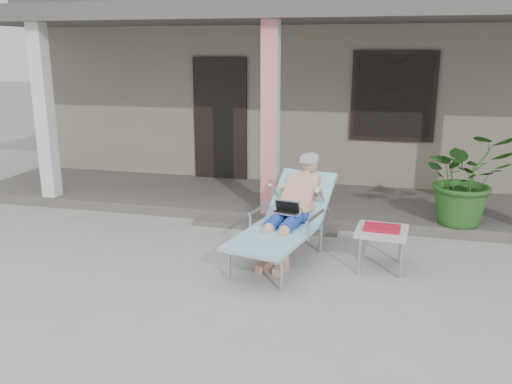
# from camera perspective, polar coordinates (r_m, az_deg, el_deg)

# --- Properties ---
(ground) EXTENTS (60.00, 60.00, 0.00)m
(ground) POSITION_cam_1_polar(r_m,az_deg,el_deg) (5.79, -3.33, -9.53)
(ground) COLOR #9E9E99
(ground) RESTS_ON ground
(house) EXTENTS (10.40, 5.40, 3.30)m
(house) POSITION_cam_1_polar(r_m,az_deg,el_deg) (11.65, 6.33, 11.25)
(house) COLOR gray
(house) RESTS_ON ground
(porch_deck) EXTENTS (10.00, 2.00, 0.15)m
(porch_deck) POSITION_cam_1_polar(r_m,az_deg,el_deg) (8.51, 2.71, -0.93)
(porch_deck) COLOR #605B56
(porch_deck) RESTS_ON ground
(porch_overhang) EXTENTS (10.00, 2.30, 2.85)m
(porch_overhang) POSITION_cam_1_polar(r_m,az_deg,el_deg) (8.14, 2.88, 17.67)
(porch_overhang) COLOR silver
(porch_overhang) RESTS_ON porch_deck
(porch_step) EXTENTS (2.00, 0.30, 0.07)m
(porch_step) POSITION_cam_1_polar(r_m,az_deg,el_deg) (7.44, 0.94, -3.55)
(porch_step) COLOR #605B56
(porch_step) RESTS_ON ground
(lounger) EXTENTS (1.05, 1.93, 1.21)m
(lounger) POSITION_cam_1_polar(r_m,az_deg,el_deg) (6.24, 3.48, -0.41)
(lounger) COLOR #B7B7BC
(lounger) RESTS_ON ground
(side_table) EXTENTS (0.59, 0.59, 0.50)m
(side_table) POSITION_cam_1_polar(r_m,az_deg,el_deg) (6.15, 13.10, -4.24)
(side_table) COLOR beige
(side_table) RESTS_ON ground
(potted_palm) EXTENTS (1.30, 1.18, 1.24)m
(potted_palm) POSITION_cam_1_polar(r_m,az_deg,el_deg) (7.52, 21.24, 1.39)
(potted_palm) COLOR #26591E
(potted_palm) RESTS_ON porch_deck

